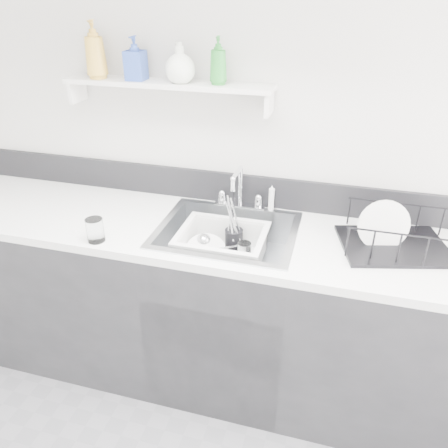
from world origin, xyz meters
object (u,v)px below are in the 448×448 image
(wash_tub, at_px, (222,247))
(dish_rack, at_px, (396,232))
(counter_run, at_px, (227,308))
(sink, at_px, (227,247))

(wash_tub, height_order, dish_rack, dish_rack)
(counter_run, bearing_deg, dish_rack, 3.96)
(counter_run, height_order, wash_tub, counter_run)
(wash_tub, relative_size, dish_rack, 0.91)
(counter_run, distance_m, sink, 0.37)
(dish_rack, bearing_deg, wash_tub, 170.01)
(sink, bearing_deg, dish_rack, 3.96)
(counter_run, bearing_deg, wash_tub, -162.11)
(counter_run, distance_m, dish_rack, 0.91)
(sink, bearing_deg, wash_tub, -162.11)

